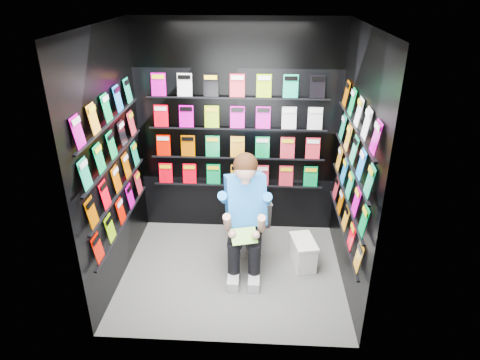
{
  "coord_description": "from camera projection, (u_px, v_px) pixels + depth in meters",
  "views": [
    {
      "loc": [
        0.3,
        -3.83,
        2.98
      ],
      "look_at": [
        0.08,
        0.15,
        1.07
      ],
      "focal_mm": 32.0,
      "sensor_mm": 36.0,
      "label": 1
    }
  ],
  "objects": [
    {
      "name": "comics_back",
      "position": [
        237.0,
        132.0,
        5.06
      ],
      "size": [
        2.1,
        0.06,
        1.37
      ],
      "primitive_type": null,
      "color": "red",
      "rests_on": "wall_back"
    },
    {
      "name": "longbox",
      "position": [
        303.0,
        254.0,
        4.82
      ],
      "size": [
        0.29,
        0.43,
        0.29
      ],
      "primitive_type": "cube",
      "rotation": [
        0.0,
        0.0,
        0.2
      ],
      "color": "white",
      "rests_on": "floor"
    },
    {
      "name": "wall_back",
      "position": [
        238.0,
        132.0,
        5.09
      ],
      "size": [
        2.4,
        0.04,
        2.6
      ],
      "primitive_type": "cube",
      "color": "black",
      "rests_on": "floor"
    },
    {
      "name": "floor",
      "position": [
        232.0,
        272.0,
        4.75
      ],
      "size": [
        2.4,
        2.4,
        0.0
      ],
      "primitive_type": "plane",
      "color": "slate",
      "rests_on": "ground"
    },
    {
      "name": "ceiling",
      "position": [
        230.0,
        25.0,
        3.63
      ],
      "size": [
        2.4,
        2.4,
        0.0
      ],
      "primitive_type": "plane",
      "color": "white",
      "rests_on": "floor"
    },
    {
      "name": "reader",
      "position": [
        246.0,
        201.0,
        4.58
      ],
      "size": [
        0.76,
        0.95,
        1.53
      ],
      "primitive_type": null,
      "rotation": [
        0.0,
        0.0,
        0.26
      ],
      "color": "blue",
      "rests_on": "toilet"
    },
    {
      "name": "wall_front",
      "position": [
        222.0,
        217.0,
        3.29
      ],
      "size": [
        2.4,
        0.04,
        2.6
      ],
      "primitive_type": "cube",
      "color": "black",
      "rests_on": "floor"
    },
    {
      "name": "comics_left",
      "position": [
        114.0,
        162.0,
        4.24
      ],
      "size": [
        0.06,
        1.7,
        1.37
      ],
      "primitive_type": null,
      "color": "red",
      "rests_on": "wall_left"
    },
    {
      "name": "longbox_lid",
      "position": [
        304.0,
        242.0,
        4.75
      ],
      "size": [
        0.31,
        0.45,
        0.03
      ],
      "primitive_type": "cube",
      "rotation": [
        0.0,
        0.0,
        0.2
      ],
      "color": "white",
      "rests_on": "longbox"
    },
    {
      "name": "toilet",
      "position": [
        247.0,
        218.0,
        5.11
      ],
      "size": [
        0.6,
        0.83,
        0.73
      ],
      "primitive_type": "imported",
      "rotation": [
        0.0,
        0.0,
        3.4
      ],
      "color": "white",
      "rests_on": "floor"
    },
    {
      "name": "wall_left",
      "position": [
        111.0,
        163.0,
        4.25
      ],
      "size": [
        0.04,
        2.0,
        2.6
      ],
      "primitive_type": "cube",
      "color": "black",
      "rests_on": "floor"
    },
    {
      "name": "wall_right",
      "position": [
        355.0,
        168.0,
        4.13
      ],
      "size": [
        0.04,
        2.0,
        2.6
      ],
      "primitive_type": "cube",
      "color": "black",
      "rests_on": "floor"
    },
    {
      "name": "comics_right",
      "position": [
        352.0,
        168.0,
        4.12
      ],
      "size": [
        0.06,
        1.7,
        1.37
      ],
      "primitive_type": null,
      "color": "red",
      "rests_on": "wall_right"
    },
    {
      "name": "held_comic",
      "position": [
        244.0,
        236.0,
        4.36
      ],
      "size": [
        0.3,
        0.22,
        0.11
      ],
      "primitive_type": "cube",
      "rotation": [
        -0.96,
        0.0,
        0.26
      ],
      "color": "green",
      "rests_on": "reader"
    }
  ]
}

